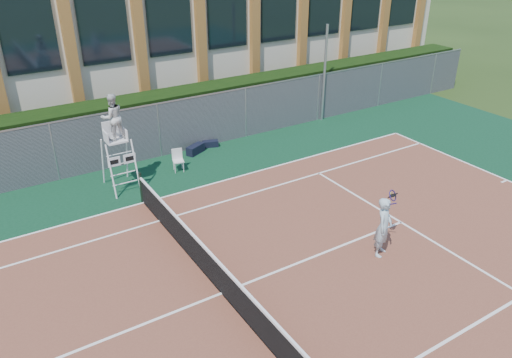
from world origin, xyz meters
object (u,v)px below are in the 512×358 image
steel_pole (324,74)px  tennis_player (384,227)px  plastic_chair (178,158)px  umpire_chair (113,120)px

steel_pole → tennis_player: size_ratio=2.51×
plastic_chair → tennis_player: tennis_player is taller
umpire_chair → tennis_player: umpire_chair is taller
umpire_chair → tennis_player: (4.87, -7.92, -1.62)m
steel_pole → tennis_player: 11.15m
umpire_chair → tennis_player: 9.43m
plastic_chair → tennis_player: 8.52m
steel_pole → umpire_chair: 10.58m
steel_pole → plastic_chair: size_ratio=5.26×
plastic_chair → tennis_player: size_ratio=0.48×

